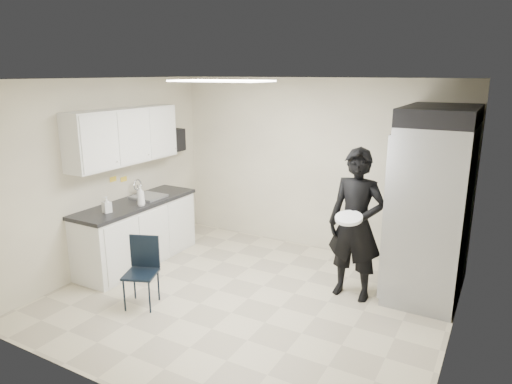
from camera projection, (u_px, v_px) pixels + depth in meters
The scene contains 21 objects.
floor at pixel (248, 298), 5.56m from camera, with size 4.50×4.50×0.00m, color #BDB194.
ceiling at pixel (247, 79), 4.89m from camera, with size 4.50×4.50×0.00m, color silver.
back_wall at pixel (314, 166), 6.92m from camera, with size 4.50×4.50×0.00m, color beige.
left_wall at pixel (107, 175), 6.29m from camera, with size 4.00×4.00×0.00m, color beige.
right_wall at pixel (460, 227), 4.17m from camera, with size 4.00×4.00×0.00m, color beige.
ceiling_panel at pixel (221, 81), 5.52m from camera, with size 1.20×0.60×0.02m, color white.
lower_counter at pixel (138, 234), 6.53m from camera, with size 0.60×1.90×0.86m, color silver.
countertop at pixel (135, 203), 6.42m from camera, with size 0.64×1.95×0.05m, color black.
sink at pixel (149, 200), 6.62m from camera, with size 0.42×0.40×0.14m, color gray.
faucet at pixel (138, 189), 6.68m from camera, with size 0.02×0.02×0.24m, color silver.
upper_cabinets at pixel (124, 136), 6.24m from camera, with size 0.35×1.80×0.75m, color silver.
towel_dispenser at pixel (174, 140), 7.29m from camera, with size 0.22×0.30×0.35m, color black.
notice_sticker_left at pixel (113, 179), 6.39m from camera, with size 0.00×0.12×0.07m, color yellow.
notice_sticker_right at pixel (124, 179), 6.57m from camera, with size 0.00×0.12×0.07m, color yellow.
commercial_fridge at pixel (432, 211), 5.51m from camera, with size 0.80×1.35×2.10m, color gray.
fridge_compressor at pixel (442, 115), 5.21m from camera, with size 0.80×1.35×0.20m, color black.
folding_chair at pixel (141, 274), 5.29m from camera, with size 0.35×0.35×0.80m, color black.
man_tuxedo at pixel (356, 225), 5.41m from camera, with size 0.67×0.45×1.84m, color black.
bucket_lid at pixel (349, 218), 5.16m from camera, with size 0.31×0.31×0.04m, color white.
soap_bottle_a at pixel (141, 196), 6.18m from camera, with size 0.11×0.11×0.28m, color silver.
soap_bottle_b at pixel (107, 204), 5.88m from camera, with size 0.10×0.10×0.22m, color #A8A7B3.
Camera 1 is at (2.54, -4.36, 2.67)m, focal length 32.00 mm.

